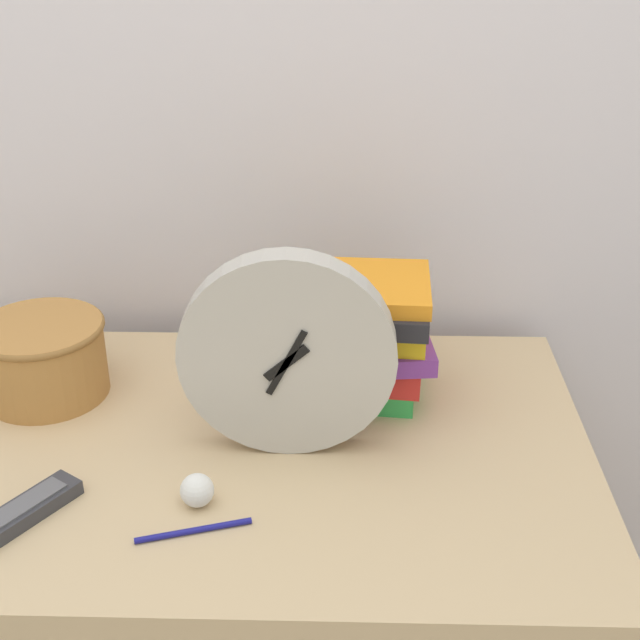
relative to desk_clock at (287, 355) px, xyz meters
The scene contains 8 objects.
wall_back 0.55m from the desk_clock, 110.30° to the left, with size 6.00×0.04×2.40m.
desk 0.53m from the desk_clock, behind, with size 1.18×0.67×0.72m.
desk_clock is the anchor object (origin of this frame).
book_stack 0.19m from the desk_clock, 57.86° to the left, with size 0.24×0.21×0.20m.
basket 0.42m from the desk_clock, 160.62° to the left, with size 0.20×0.20×0.12m.
tv_remote 0.39m from the desk_clock, 153.22° to the right, with size 0.12×0.15×0.02m.
crumpled_paper_ball 0.22m from the desk_clock, 130.12° to the right, with size 0.04×0.04×0.04m.
pen 0.26m from the desk_clock, 119.82° to the right, with size 0.14×0.05×0.01m.
Camera 1 is at (0.22, -0.72, 1.46)m, focal length 50.00 mm.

